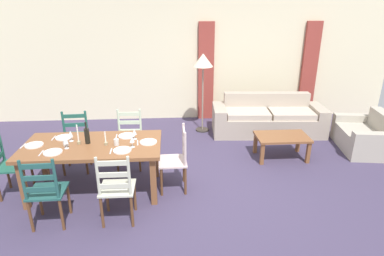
% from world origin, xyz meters
% --- Properties ---
extents(ground_plane, '(9.60, 9.60, 0.02)m').
position_xyz_m(ground_plane, '(0.00, 0.00, -0.01)').
color(ground_plane, '#3E3550').
extents(wall_far, '(9.60, 0.16, 2.70)m').
position_xyz_m(wall_far, '(0.00, 3.30, 1.35)').
color(wall_far, beige).
rests_on(wall_far, ground_plane).
extents(curtain_panel_left, '(0.35, 0.08, 2.20)m').
position_xyz_m(curtain_panel_left, '(0.50, 3.16, 1.10)').
color(curtain_panel_left, '#963931').
rests_on(curtain_panel_left, ground_plane).
extents(curtain_panel_right, '(0.35, 0.08, 2.20)m').
position_xyz_m(curtain_panel_right, '(2.90, 3.16, 1.10)').
color(curtain_panel_right, '#963931').
rests_on(curtain_panel_right, ground_plane).
extents(dining_table, '(1.90, 0.96, 0.75)m').
position_xyz_m(dining_table, '(-1.42, 0.07, 0.66)').
color(dining_table, brown).
rests_on(dining_table, ground_plane).
extents(dining_chair_near_left, '(0.43, 0.41, 0.96)m').
position_xyz_m(dining_chair_near_left, '(-1.83, -0.68, 0.48)').
color(dining_chair_near_left, '#21504B').
rests_on(dining_chair_near_left, ground_plane).
extents(dining_chair_near_right, '(0.42, 0.40, 0.96)m').
position_xyz_m(dining_chair_near_right, '(-0.99, -0.67, 0.48)').
color(dining_chair_near_right, beige).
rests_on(dining_chair_near_right, ground_plane).
extents(dining_chair_far_left, '(0.44, 0.42, 0.96)m').
position_xyz_m(dining_chair_far_left, '(-1.86, 0.80, 0.48)').
color(dining_chair_far_left, '#21584C').
rests_on(dining_chair_far_left, ground_plane).
extents(dining_chair_far_right, '(0.44, 0.42, 0.96)m').
position_xyz_m(dining_chair_far_right, '(-1.00, 0.85, 0.48)').
color(dining_chair_far_right, beige).
rests_on(dining_chair_far_right, ground_plane).
extents(dining_chair_head_west, '(0.43, 0.45, 0.96)m').
position_xyz_m(dining_chair_head_west, '(-2.60, 0.07, 0.48)').
color(dining_chair_head_west, '#215B49').
rests_on(dining_chair_head_west, ground_plane).
extents(dining_chair_head_east, '(0.41, 0.43, 0.96)m').
position_xyz_m(dining_chair_head_east, '(-0.25, 0.07, 0.48)').
color(dining_chair_head_east, beige).
rests_on(dining_chair_head_east, ground_plane).
extents(dinner_plate_near_left, '(0.24, 0.24, 0.02)m').
position_xyz_m(dinner_plate_near_left, '(-1.87, -0.18, 0.76)').
color(dinner_plate_near_left, white).
rests_on(dinner_plate_near_left, dining_table).
extents(fork_near_left, '(0.02, 0.17, 0.01)m').
position_xyz_m(fork_near_left, '(-2.02, -0.18, 0.75)').
color(fork_near_left, silver).
rests_on(fork_near_left, dining_table).
extents(dinner_plate_near_right, '(0.24, 0.24, 0.02)m').
position_xyz_m(dinner_plate_near_right, '(-0.97, -0.18, 0.76)').
color(dinner_plate_near_right, white).
rests_on(dinner_plate_near_right, dining_table).
extents(fork_near_right, '(0.02, 0.17, 0.01)m').
position_xyz_m(fork_near_right, '(-1.12, -0.18, 0.75)').
color(fork_near_right, silver).
rests_on(fork_near_right, dining_table).
extents(dinner_plate_far_left, '(0.24, 0.24, 0.02)m').
position_xyz_m(dinner_plate_far_left, '(-1.87, 0.32, 0.76)').
color(dinner_plate_far_left, white).
rests_on(dinner_plate_far_left, dining_table).
extents(fork_far_left, '(0.02, 0.17, 0.01)m').
position_xyz_m(fork_far_left, '(-2.02, 0.32, 0.75)').
color(fork_far_left, silver).
rests_on(fork_far_left, dining_table).
extents(dinner_plate_far_right, '(0.24, 0.24, 0.02)m').
position_xyz_m(dinner_plate_far_right, '(-0.97, 0.32, 0.76)').
color(dinner_plate_far_right, white).
rests_on(dinner_plate_far_right, dining_table).
extents(fork_far_right, '(0.02, 0.17, 0.01)m').
position_xyz_m(fork_far_right, '(-1.12, 0.32, 0.75)').
color(fork_far_right, silver).
rests_on(fork_far_right, dining_table).
extents(dinner_plate_head_west, '(0.24, 0.24, 0.02)m').
position_xyz_m(dinner_plate_head_west, '(-2.20, 0.07, 0.76)').
color(dinner_plate_head_west, white).
rests_on(dinner_plate_head_west, dining_table).
extents(fork_head_west, '(0.03, 0.17, 0.01)m').
position_xyz_m(fork_head_west, '(-2.35, 0.07, 0.75)').
color(fork_head_west, silver).
rests_on(fork_head_west, dining_table).
extents(dinner_plate_head_east, '(0.24, 0.24, 0.02)m').
position_xyz_m(dinner_plate_head_east, '(-0.64, 0.07, 0.76)').
color(dinner_plate_head_east, white).
rests_on(dinner_plate_head_east, dining_table).
extents(fork_head_east, '(0.03, 0.17, 0.01)m').
position_xyz_m(fork_head_east, '(-0.79, 0.07, 0.75)').
color(fork_head_east, silver).
rests_on(fork_head_east, dining_table).
extents(wine_bottle, '(0.07, 0.07, 0.32)m').
position_xyz_m(wine_bottle, '(-1.48, 0.11, 0.87)').
color(wine_bottle, black).
rests_on(wine_bottle, dining_table).
extents(wine_glass_near_left, '(0.06, 0.06, 0.16)m').
position_xyz_m(wine_glass_near_left, '(-1.73, -0.05, 0.86)').
color(wine_glass_near_left, white).
rests_on(wine_glass_near_left, dining_table).
extents(wine_glass_near_right, '(0.06, 0.06, 0.16)m').
position_xyz_m(wine_glass_near_right, '(-0.85, -0.07, 0.86)').
color(wine_glass_near_right, white).
rests_on(wine_glass_near_right, dining_table).
extents(wine_glass_far_left, '(0.06, 0.06, 0.16)m').
position_xyz_m(wine_glass_far_left, '(-1.73, 0.19, 0.86)').
color(wine_glass_far_left, white).
rests_on(wine_glass_far_left, dining_table).
extents(wine_glass_far_right, '(0.06, 0.06, 0.16)m').
position_xyz_m(wine_glass_far_right, '(-0.84, 0.20, 0.86)').
color(wine_glass_far_right, white).
rests_on(wine_glass_far_right, dining_table).
extents(coffee_cup_primary, '(0.07, 0.07, 0.09)m').
position_xyz_m(coffee_cup_primary, '(-1.07, 0.01, 0.80)').
color(coffee_cup_primary, beige).
rests_on(coffee_cup_primary, dining_table).
extents(coffee_cup_secondary, '(0.07, 0.07, 0.09)m').
position_xyz_m(coffee_cup_secondary, '(-1.76, 0.04, 0.80)').
color(coffee_cup_secondary, beige).
rests_on(coffee_cup_secondary, dining_table).
extents(candle_tall, '(0.05, 0.05, 0.28)m').
position_xyz_m(candle_tall, '(-1.60, 0.09, 0.83)').
color(candle_tall, '#998C66').
rests_on(candle_tall, dining_table).
extents(candle_short, '(0.05, 0.05, 0.20)m').
position_xyz_m(candle_short, '(-1.22, 0.03, 0.80)').
color(candle_short, '#998C66').
rests_on(candle_short, dining_table).
extents(couch, '(2.33, 0.95, 0.80)m').
position_xyz_m(couch, '(1.71, 2.18, 0.29)').
color(couch, '#AC9C8A').
rests_on(couch, ground_plane).
extents(coffee_table, '(0.90, 0.56, 0.42)m').
position_xyz_m(coffee_table, '(1.61, 0.96, 0.36)').
color(coffee_table, brown).
rests_on(coffee_table, ground_plane).
extents(armchair_upholstered, '(0.96, 1.26, 0.72)m').
position_xyz_m(armchair_upholstered, '(3.32, 1.20, 0.25)').
color(armchair_upholstered, '#AEA696').
rests_on(armchair_upholstered, ground_plane).
extents(standing_lamp, '(0.40, 0.40, 1.64)m').
position_xyz_m(standing_lamp, '(0.35, 2.36, 1.41)').
color(standing_lamp, '#332D28').
rests_on(standing_lamp, ground_plane).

